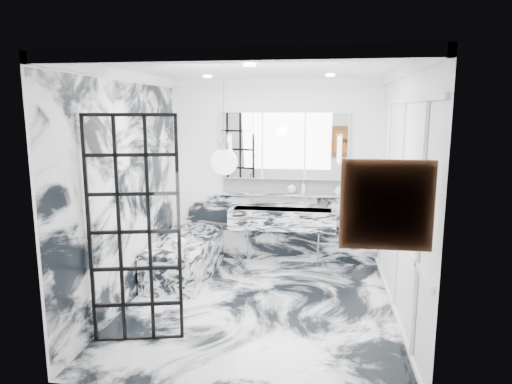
% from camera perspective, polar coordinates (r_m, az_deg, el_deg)
% --- Properties ---
extents(floor, '(3.60, 3.60, 0.00)m').
position_cam_1_polar(floor, '(5.69, 0.24, -14.17)').
color(floor, white).
rests_on(floor, ground).
extents(ceiling, '(3.60, 3.60, 0.00)m').
position_cam_1_polar(ceiling, '(5.20, 0.27, 15.19)').
color(ceiling, white).
rests_on(ceiling, wall_back).
extents(wall_back, '(3.60, 0.00, 3.60)m').
position_cam_1_polar(wall_back, '(7.03, 2.31, 2.46)').
color(wall_back, white).
rests_on(wall_back, floor).
extents(wall_front, '(3.60, 0.00, 3.60)m').
position_cam_1_polar(wall_front, '(3.54, -3.85, -5.39)').
color(wall_front, white).
rests_on(wall_front, floor).
extents(wall_left, '(0.00, 3.60, 3.60)m').
position_cam_1_polar(wall_left, '(5.71, -15.85, 0.26)').
color(wall_left, white).
rests_on(wall_left, floor).
extents(wall_right, '(0.00, 3.60, 3.60)m').
position_cam_1_polar(wall_right, '(5.29, 17.68, -0.61)').
color(wall_right, white).
rests_on(wall_right, floor).
extents(marble_clad_back, '(3.18, 0.05, 1.05)m').
position_cam_1_polar(marble_clad_back, '(7.18, 2.24, -4.50)').
color(marble_clad_back, white).
rests_on(marble_clad_back, floor).
extents(marble_clad_left, '(0.02, 3.56, 2.68)m').
position_cam_1_polar(marble_clad_left, '(5.72, -15.68, -0.34)').
color(marble_clad_left, white).
rests_on(marble_clad_left, floor).
extents(panel_molding, '(0.03, 3.40, 2.30)m').
position_cam_1_polar(panel_molding, '(5.31, 17.41, -1.67)').
color(panel_molding, white).
rests_on(panel_molding, floor).
extents(soap_bottle_a, '(0.08, 0.08, 0.20)m').
position_cam_1_polar(soap_bottle_a, '(6.94, 5.96, 0.54)').
color(soap_bottle_a, '#8C5919').
rests_on(soap_bottle_a, ledge).
extents(soap_bottle_b, '(0.08, 0.08, 0.16)m').
position_cam_1_polar(soap_bottle_b, '(6.95, 10.36, 0.28)').
color(soap_bottle_b, '#4C4C51').
rests_on(soap_bottle_b, ledge).
extents(soap_bottle_c, '(0.13, 0.13, 0.14)m').
position_cam_1_polar(soap_bottle_c, '(6.95, 10.17, 0.21)').
color(soap_bottle_c, silver).
rests_on(soap_bottle_c, ledge).
extents(face_pot, '(0.13, 0.13, 0.13)m').
position_cam_1_polar(face_pot, '(6.96, 4.48, 0.39)').
color(face_pot, white).
rests_on(face_pot, ledge).
extents(amber_bottle, '(0.04, 0.04, 0.10)m').
position_cam_1_polar(amber_bottle, '(6.95, 5.49, 0.16)').
color(amber_bottle, '#8C5919').
rests_on(amber_bottle, ledge).
extents(flower_vase, '(0.08, 0.08, 0.12)m').
position_cam_1_polar(flower_vase, '(5.77, -9.48, -7.46)').
color(flower_vase, silver).
rests_on(flower_vase, bathtub).
extents(crittall_door, '(0.87, 0.24, 2.31)m').
position_cam_1_polar(crittall_door, '(4.72, -14.95, -4.83)').
color(crittall_door, black).
rests_on(crittall_door, floor).
extents(artwork, '(0.57, 0.06, 0.57)m').
position_cam_1_polar(artwork, '(3.47, 16.00, -1.59)').
color(artwork, '#C04D13').
rests_on(artwork, wall_front).
extents(pendant_light, '(0.24, 0.24, 0.24)m').
position_cam_1_polar(pendant_light, '(4.07, -3.99, 3.78)').
color(pendant_light, white).
rests_on(pendant_light, ceiling).
extents(trough_sink, '(1.60, 0.45, 0.30)m').
position_cam_1_polar(trough_sink, '(6.90, 3.30, -3.36)').
color(trough_sink, silver).
rests_on(trough_sink, wall_back).
extents(ledge, '(1.90, 0.14, 0.04)m').
position_cam_1_polar(ledge, '(6.99, 3.45, -0.33)').
color(ledge, silver).
rests_on(ledge, wall_back).
extents(subway_tile, '(1.90, 0.03, 0.23)m').
position_cam_1_polar(subway_tile, '(7.03, 3.50, 0.84)').
color(subway_tile, white).
rests_on(subway_tile, wall_back).
extents(mirror_cabinet, '(1.90, 0.16, 1.00)m').
position_cam_1_polar(mirror_cabinet, '(6.90, 3.52, 5.81)').
color(mirror_cabinet, white).
rests_on(mirror_cabinet, wall_back).
extents(sconce_left, '(0.07, 0.07, 0.40)m').
position_cam_1_polar(sconce_left, '(6.93, -3.36, 5.49)').
color(sconce_left, white).
rests_on(sconce_left, mirror_cabinet).
extents(sconce_right, '(0.07, 0.07, 0.40)m').
position_cam_1_polar(sconce_right, '(6.79, 10.39, 5.25)').
color(sconce_right, white).
rests_on(sconce_right, mirror_cabinet).
extents(bathtub, '(0.75, 1.65, 0.55)m').
position_cam_1_polar(bathtub, '(6.65, -8.82, -8.08)').
color(bathtub, silver).
rests_on(bathtub, floor).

